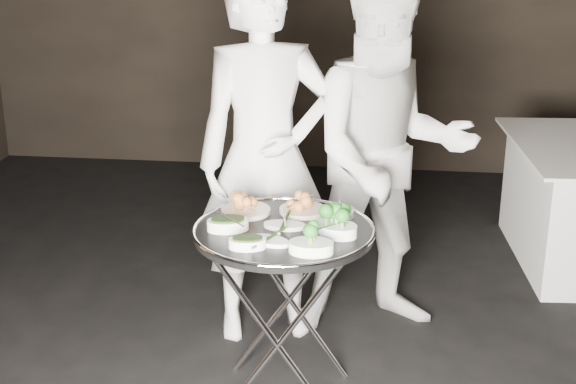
# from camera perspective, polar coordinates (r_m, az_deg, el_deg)

# --- Properties ---
(tray_stand) EXTENTS (0.56, 0.47, 0.82)m
(tray_stand) POSITION_cam_1_polar(r_m,az_deg,el_deg) (3.54, -0.29, -8.32)
(tray_stand) COLOR silver
(tray_stand) RESTS_ON floor
(serving_tray) EXTENTS (0.78, 0.78, 0.04)m
(serving_tray) POSITION_cam_1_polar(r_m,az_deg,el_deg) (3.38, -0.30, -2.80)
(serving_tray) COLOR black
(serving_tray) RESTS_ON tray_stand
(potato_plate_a) EXTENTS (0.22, 0.22, 0.08)m
(potato_plate_a) POSITION_cam_1_polar(r_m,az_deg,el_deg) (3.55, -3.03, -0.96)
(potato_plate_a) COLOR beige
(potato_plate_a) RESTS_ON serving_tray
(potato_plate_b) EXTENTS (0.21, 0.21, 0.08)m
(potato_plate_b) POSITION_cam_1_polar(r_m,az_deg,el_deg) (3.55, 1.06, -0.94)
(potato_plate_b) COLOR beige
(potato_plate_b) RESTS_ON serving_tray
(greens_bowl) EXTENTS (0.13, 0.13, 0.07)m
(greens_bowl) POSITION_cam_1_polar(r_m,az_deg,el_deg) (3.48, 3.68, -1.41)
(greens_bowl) COLOR white
(greens_bowl) RESTS_ON serving_tray
(asparagus_plate_a) EXTENTS (0.18, 0.11, 0.04)m
(asparagus_plate_a) POSITION_cam_1_polar(r_m,az_deg,el_deg) (3.39, -0.26, -2.29)
(asparagus_plate_a) COLOR white
(asparagus_plate_a) RESTS_ON serving_tray
(asparagus_plate_b) EXTENTS (0.20, 0.16, 0.03)m
(asparagus_plate_b) POSITION_cam_1_polar(r_m,az_deg,el_deg) (3.23, -1.30, -3.39)
(asparagus_plate_b) COLOR white
(asparagus_plate_b) RESTS_ON serving_tray
(spinach_bowl_a) EXTENTS (0.20, 0.16, 0.07)m
(spinach_bowl_a) POSITION_cam_1_polar(r_m,az_deg,el_deg) (3.37, -4.30, -2.18)
(spinach_bowl_a) COLOR white
(spinach_bowl_a) RESTS_ON serving_tray
(spinach_bowl_b) EXTENTS (0.16, 0.12, 0.06)m
(spinach_bowl_b) POSITION_cam_1_polar(r_m,az_deg,el_deg) (3.19, -2.90, -3.52)
(spinach_bowl_b) COLOR white
(spinach_bowl_b) RESTS_ON serving_tray
(broccoli_bowl_a) EXTENTS (0.23, 0.20, 0.08)m
(broccoli_bowl_a) POSITION_cam_1_polar(r_m,az_deg,el_deg) (3.31, 3.37, -2.48)
(broccoli_bowl_a) COLOR white
(broccoli_bowl_a) RESTS_ON serving_tray
(broccoli_bowl_b) EXTENTS (0.18, 0.13, 0.07)m
(broccoli_bowl_b) POSITION_cam_1_polar(r_m,az_deg,el_deg) (3.14, 1.66, -3.76)
(broccoli_bowl_b) COLOR white
(broccoli_bowl_b) RESTS_ON serving_tray
(serving_utensils) EXTENTS (0.59, 0.42, 0.01)m
(serving_utensils) POSITION_cam_1_polar(r_m,az_deg,el_deg) (3.42, 0.11, -1.43)
(serving_utensils) COLOR silver
(serving_utensils) RESTS_ON serving_tray
(waiter_left) EXTENTS (0.79, 0.64, 1.89)m
(waiter_left) POSITION_cam_1_polar(r_m,az_deg,el_deg) (3.97, -1.59, 2.36)
(waiter_left) COLOR silver
(waiter_left) RESTS_ON floor
(waiter_right) EXTENTS (1.07, 0.93, 1.88)m
(waiter_right) POSITION_cam_1_polar(r_m,az_deg,el_deg) (4.06, 7.16, 2.59)
(waiter_right) COLOR silver
(waiter_right) RESTS_ON floor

